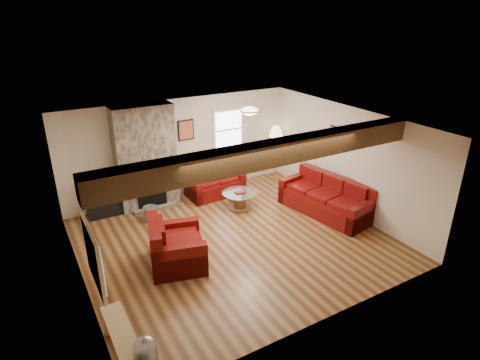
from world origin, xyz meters
The scene contains 17 objects.
room centered at (0.00, 0.00, 1.25)m, with size 8.00×8.00×8.00m.
oak_beam centered at (0.00, -1.25, 2.31)m, with size 6.00×0.36×0.38m, color #34210F.
chimney_breast centered at (-1.00, 2.49, 1.22)m, with size 1.40×0.67×2.50m.
back_window centered at (1.35, 2.71, 1.55)m, with size 0.90×0.08×1.10m, color white, non-canonical shape.
hatch_window centered at (-2.96, -1.50, 1.45)m, with size 0.08×1.00×0.90m, color tan, non-canonical shape.
ceiling_dome centered at (0.90, 0.90, 2.44)m, with size 0.40×0.40×0.18m, color white, non-canonical shape.
artwork_back centered at (0.15, 2.71, 1.70)m, with size 0.42×0.06×0.52m, color black, non-canonical shape.
artwork_right centered at (2.96, 0.30, 1.75)m, with size 0.06×0.55×0.42m, color black, non-canonical shape.
sofa_three centered at (2.48, 0.01, 0.43)m, with size 2.22×0.93×0.86m, color #4C050A, non-canonical shape.
loveseat centered at (0.68, 2.23, 0.38)m, with size 1.42×0.82×0.76m, color #4C050A, non-canonical shape.
armchair_red centered at (-1.34, -0.20, 0.46)m, with size 1.13×0.99×0.91m, color #4C050A, non-canonical shape.
coffee_table centered at (0.85, 1.22, 0.21)m, with size 0.85×0.85×0.45m.
tv_cabinet centered at (-1.95, 2.53, 0.26)m, with size 1.04×0.42×0.52m, color black.
television centered at (-1.95, 2.53, 0.77)m, with size 0.88×0.12×0.51m, color black.
floor_lamp centered at (2.64, 2.35, 1.32)m, with size 0.39×0.39×1.54m.
pine_bench centered at (-2.83, -1.95, 0.24)m, with size 0.29×1.26×0.47m, color tan, non-canonical shape.
coal_bucket centered at (-1.23, 1.71, 0.17)m, with size 0.36×0.36×0.34m, color slate, non-canonical shape.
Camera 1 is at (-3.52, -6.36, 4.47)m, focal length 30.00 mm.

